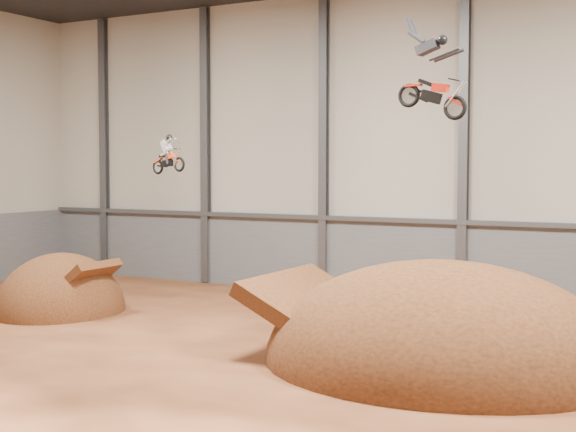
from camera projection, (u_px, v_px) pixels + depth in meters
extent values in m
plane|color=#542916|center=(206.00, 371.00, 23.34)|extent=(40.00, 40.00, 0.00)
cube|color=#B1AB9D|center=(392.00, 143.00, 36.09)|extent=(40.00, 0.10, 14.00)
cube|color=slate|center=(391.00, 259.00, 36.33)|extent=(39.80, 0.18, 3.50)
cube|color=#47494F|center=(390.00, 220.00, 36.09)|extent=(39.80, 0.35, 0.20)
cube|color=#47494F|center=(104.00, 147.00, 43.80)|extent=(0.40, 0.36, 13.90)
cube|color=#47494F|center=(205.00, 146.00, 40.65)|extent=(0.40, 0.36, 13.90)
cube|color=#47494F|center=(324.00, 144.00, 37.49)|extent=(0.40, 0.36, 13.90)
cube|color=#47494F|center=(464.00, 142.00, 34.34)|extent=(0.40, 0.36, 13.90)
ellipsoid|color=#3A1D0E|center=(61.00, 312.00, 32.68)|extent=(4.88, 5.63, 4.88)
ellipsoid|color=#3A1D0E|center=(441.00, 365.00, 24.06)|extent=(10.90, 9.64, 6.29)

